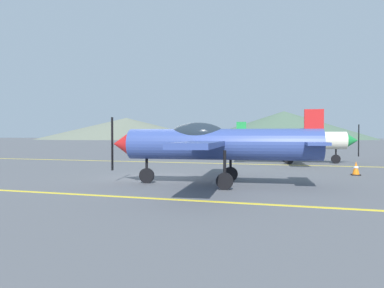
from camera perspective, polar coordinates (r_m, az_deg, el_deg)
ground_plane at (r=14.03m, az=-4.67°, el=-5.48°), size 400.00×400.00×0.00m
apron_line_near at (r=10.33m, az=-13.14°, el=-7.95°), size 80.00×0.16×0.01m
apron_line_far at (r=21.72m, az=3.13°, el=-3.04°), size 80.00×0.16×0.01m
airplane_near at (r=12.21m, az=3.47°, el=0.14°), size 7.30×8.38×2.51m
airplane_mid at (r=22.73m, az=15.87°, el=0.65°), size 7.31×8.38×2.51m
traffic_cone_front at (r=16.69m, az=24.37°, el=-3.51°), size 0.36×0.36×0.59m
hill_left at (r=168.57m, az=-10.27°, el=2.42°), size 78.74×78.74×9.69m
hill_centerleft at (r=163.59m, az=14.23°, el=2.88°), size 75.89×75.89×12.24m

